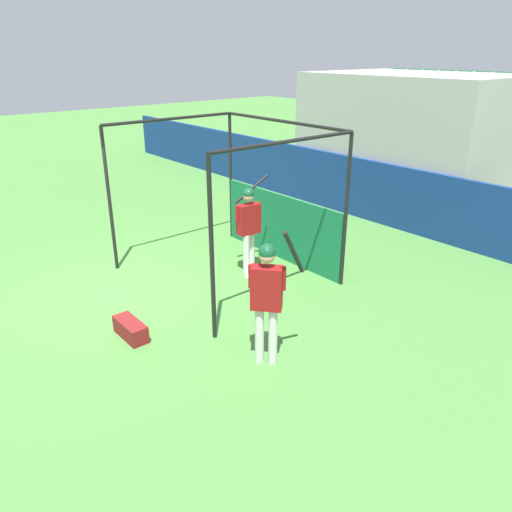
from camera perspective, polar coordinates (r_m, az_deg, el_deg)
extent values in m
plane|color=#477F38|center=(9.70, -15.87, -4.17)|extent=(60.00, 60.00, 0.00)
cube|color=navy|center=(13.65, 12.13, 7.51)|extent=(24.00, 0.12, 1.58)
cube|color=#9E9E99|center=(15.09, 17.48, 12.39)|extent=(5.40, 4.00, 3.63)
cube|color=#1E6B3D|center=(15.03, 7.69, 12.45)|extent=(0.45, 0.40, 0.10)
cube|color=#1E6B3D|center=(15.13, 8.21, 13.37)|extent=(0.45, 0.06, 0.40)
cube|color=#1E6B3D|center=(14.67, 9.29, 12.11)|extent=(0.45, 0.40, 0.10)
cube|color=#1E6B3D|center=(14.77, 9.82, 13.05)|extent=(0.45, 0.06, 0.40)
cube|color=#1E6B3D|center=(14.33, 10.97, 11.74)|extent=(0.45, 0.40, 0.10)
cube|color=#1E6B3D|center=(14.42, 11.51, 12.71)|extent=(0.45, 0.06, 0.40)
cube|color=#1E6B3D|center=(13.99, 12.73, 11.35)|extent=(0.45, 0.40, 0.10)
cube|color=#1E6B3D|center=(14.09, 13.27, 12.34)|extent=(0.45, 0.06, 0.40)
cube|color=#1E6B3D|center=(13.67, 14.56, 10.93)|extent=(0.45, 0.40, 0.10)
cube|color=#1E6B3D|center=(13.77, 15.11, 11.93)|extent=(0.45, 0.06, 0.40)
cube|color=#1E6B3D|center=(13.36, 16.48, 10.47)|extent=(0.45, 0.40, 0.10)
cube|color=#1E6B3D|center=(13.47, 17.03, 11.50)|extent=(0.45, 0.06, 0.40)
cube|color=#1E6B3D|center=(13.07, 18.47, 9.99)|extent=(0.45, 0.40, 0.10)
cube|color=#1E6B3D|center=(13.18, 19.03, 11.04)|extent=(0.45, 0.06, 0.40)
cube|color=#1E6B3D|center=(12.80, 20.55, 9.46)|extent=(0.45, 0.40, 0.10)
cube|color=#1E6B3D|center=(12.91, 21.11, 10.54)|extent=(0.45, 0.06, 0.40)
cube|color=#1E6B3D|center=(15.56, 9.84, 14.16)|extent=(0.45, 0.40, 0.10)
cube|color=#1E6B3D|center=(15.67, 10.34, 15.03)|extent=(0.45, 0.06, 0.40)
cube|color=#1E6B3D|center=(15.21, 11.44, 13.86)|extent=(0.45, 0.40, 0.10)
cube|color=#1E6B3D|center=(15.32, 11.95, 14.75)|extent=(0.45, 0.06, 0.40)
cube|color=#1E6B3D|center=(14.88, 13.12, 13.53)|extent=(0.45, 0.40, 0.10)
cube|color=#1E6B3D|center=(14.99, 13.63, 14.44)|extent=(0.45, 0.06, 0.40)
cube|color=#1E6B3D|center=(14.56, 14.86, 13.18)|extent=(0.45, 0.40, 0.10)
cube|color=#1E6B3D|center=(14.67, 15.38, 14.11)|extent=(0.45, 0.06, 0.40)
cube|color=#1E6B3D|center=(14.25, 16.68, 12.80)|extent=(0.45, 0.40, 0.10)
cube|color=#1E6B3D|center=(14.36, 17.20, 13.75)|extent=(0.45, 0.06, 0.40)
cube|color=#1E6B3D|center=(13.95, 18.57, 12.39)|extent=(0.45, 0.40, 0.10)
cube|color=#1E6B3D|center=(14.07, 19.10, 13.36)|extent=(0.45, 0.06, 0.40)
cube|color=#1E6B3D|center=(13.68, 20.53, 11.95)|extent=(0.45, 0.40, 0.10)
cube|color=#1E6B3D|center=(13.80, 21.06, 12.94)|extent=(0.45, 0.06, 0.40)
cube|color=#1E6B3D|center=(13.41, 22.57, 11.48)|extent=(0.45, 0.40, 0.10)
cube|color=#1E6B3D|center=(13.54, 23.09, 12.49)|extent=(0.45, 0.06, 0.40)
cube|color=#1E6B3D|center=(16.12, 11.87, 15.74)|extent=(0.45, 0.40, 0.10)
cube|color=#1E6B3D|center=(16.24, 12.36, 16.56)|extent=(0.45, 0.06, 0.40)
cube|color=#1E6B3D|center=(15.79, 13.47, 15.47)|extent=(0.45, 0.40, 0.10)
cube|color=#1E6B3D|center=(15.91, 13.96, 16.31)|extent=(0.45, 0.06, 0.40)
cube|color=#1E6B3D|center=(15.47, 15.14, 15.18)|extent=(0.45, 0.40, 0.10)
cube|color=#1E6B3D|center=(15.59, 15.63, 16.03)|extent=(0.45, 0.06, 0.40)
cube|color=#1E6B3D|center=(15.15, 16.87, 14.86)|extent=(0.45, 0.40, 0.10)
cube|color=#1E6B3D|center=(15.28, 17.36, 15.73)|extent=(0.45, 0.06, 0.40)
cube|color=#1E6B3D|center=(14.86, 18.66, 14.51)|extent=(0.45, 0.40, 0.10)
cube|color=#1E6B3D|center=(14.98, 19.16, 15.40)|extent=(0.45, 0.06, 0.40)
cube|color=#1E6B3D|center=(14.58, 20.52, 14.14)|extent=(0.45, 0.40, 0.10)
cube|color=#1E6B3D|center=(14.71, 21.02, 15.05)|extent=(0.45, 0.06, 0.40)
cube|color=#1E6B3D|center=(14.31, 22.44, 13.74)|extent=(0.45, 0.40, 0.10)
cube|color=#1E6B3D|center=(14.44, 22.94, 14.66)|extent=(0.45, 0.06, 0.40)
cube|color=#1E6B3D|center=(14.06, 24.43, 13.31)|extent=(0.45, 0.40, 0.10)
cube|color=#1E6B3D|center=(14.19, 24.92, 14.25)|extent=(0.45, 0.06, 0.40)
cube|color=#1E6B3D|center=(16.71, 13.79, 17.19)|extent=(0.45, 0.40, 0.10)
cube|color=#1E6B3D|center=(16.84, 14.26, 17.97)|extent=(0.45, 0.06, 0.40)
cube|color=#1E6B3D|center=(16.39, 15.38, 16.94)|extent=(0.45, 0.40, 0.10)
cube|color=#1E6B3D|center=(16.52, 15.85, 17.74)|extent=(0.45, 0.06, 0.40)
cube|color=#1E6B3D|center=(16.08, 17.03, 16.68)|extent=(0.45, 0.40, 0.10)
cube|color=#1E6B3D|center=(16.21, 17.50, 17.49)|extent=(0.45, 0.06, 0.40)
cube|color=#1E6B3D|center=(15.78, 18.74, 16.39)|extent=(0.45, 0.40, 0.10)
cube|color=#1E6B3D|center=(15.91, 19.21, 17.21)|extent=(0.45, 0.06, 0.40)
cube|color=#1E6B3D|center=(15.50, 20.51, 16.07)|extent=(0.45, 0.40, 0.10)
cube|color=#1E6B3D|center=(15.63, 20.98, 16.91)|extent=(0.45, 0.06, 0.40)
cube|color=#1E6B3D|center=(15.23, 22.33, 15.73)|extent=(0.45, 0.40, 0.10)
cube|color=#1E6B3D|center=(15.37, 22.80, 16.58)|extent=(0.45, 0.06, 0.40)
cube|color=#1E6B3D|center=(14.97, 24.21, 15.36)|extent=(0.45, 0.40, 0.10)
cube|color=#1E6B3D|center=(15.11, 24.68, 16.22)|extent=(0.45, 0.06, 0.40)
cube|color=#1E6B3D|center=(14.73, 26.15, 14.96)|extent=(0.45, 0.40, 0.10)
cube|color=#1E6B3D|center=(14.88, 26.61, 15.84)|extent=(0.45, 0.06, 0.40)
cube|color=#1E6B3D|center=(17.33, 15.61, 18.52)|extent=(0.45, 0.40, 0.10)
cube|color=#1E6B3D|center=(17.47, 16.05, 19.26)|extent=(0.45, 0.06, 0.40)
cube|color=#1E6B3D|center=(17.02, 17.18, 18.30)|extent=(0.45, 0.40, 0.10)
cube|color=#1E6B3D|center=(17.16, 17.63, 19.05)|extent=(0.45, 0.06, 0.40)
cube|color=#1E6B3D|center=(16.72, 18.81, 18.05)|extent=(0.45, 0.40, 0.10)
cube|color=#1E6B3D|center=(16.86, 19.26, 18.82)|extent=(0.45, 0.06, 0.40)
cube|color=#1E6B3D|center=(16.43, 20.49, 17.78)|extent=(0.45, 0.40, 0.10)
cube|color=#1E6B3D|center=(16.58, 20.94, 18.56)|extent=(0.45, 0.06, 0.40)
cube|color=#1E6B3D|center=(16.16, 22.23, 17.49)|extent=(0.45, 0.40, 0.10)
cube|color=#1E6B3D|center=(16.30, 22.68, 18.28)|extent=(0.45, 0.06, 0.40)
cube|color=#1E6B3D|center=(15.90, 24.02, 17.17)|extent=(0.45, 0.40, 0.10)
cube|color=#1E6B3D|center=(16.05, 24.46, 17.97)|extent=(0.45, 0.06, 0.40)
cube|color=#1E6B3D|center=(15.66, 25.85, 16.82)|extent=(0.45, 0.40, 0.10)
cube|color=#1E6B3D|center=(15.81, 26.30, 17.63)|extent=(0.45, 0.06, 0.40)
cylinder|color=black|center=(10.32, -16.40, 6.07)|extent=(0.07, 0.07, 2.91)
cylinder|color=black|center=(7.39, -5.09, 0.46)|extent=(0.07, 0.07, 2.91)
cylinder|color=black|center=(11.78, -2.90, 8.95)|extent=(0.07, 0.07, 2.91)
cylinder|color=black|center=(9.32, 10.25, 4.92)|extent=(0.07, 0.07, 2.91)
cylinder|color=black|center=(10.69, -9.72, 15.20)|extent=(0.06, 3.01, 0.06)
cylinder|color=black|center=(7.91, 3.71, 12.94)|extent=(0.06, 3.01, 0.06)
cylinder|color=black|center=(10.19, 3.10, 15.12)|extent=(3.50, 0.06, 0.06)
cube|color=#14663D|center=(10.69, 2.78, 3.34)|extent=(3.43, 0.03, 1.42)
cube|color=white|center=(9.97, 0.45, -2.44)|extent=(0.44, 0.44, 0.02)
cylinder|color=silver|center=(9.95, -1.13, 0.12)|extent=(0.14, 0.14, 0.84)
cylinder|color=silver|center=(10.15, -0.53, 0.58)|extent=(0.14, 0.14, 0.84)
cube|color=maroon|center=(9.80, -0.85, 4.26)|extent=(0.26, 0.48, 0.60)
sphere|color=tan|center=(9.67, -0.87, 6.87)|extent=(0.21, 0.21, 0.21)
sphere|color=#144C2D|center=(9.65, -0.87, 7.14)|extent=(0.22, 0.22, 0.22)
cylinder|color=maroon|center=(9.67, -2.18, 4.82)|extent=(0.08, 0.08, 0.33)
cylinder|color=maroon|center=(9.92, 0.18, 5.30)|extent=(0.08, 0.08, 0.33)
cylinder|color=black|center=(10.04, -0.53, 7.65)|extent=(0.25, 0.73, 0.54)
sphere|color=black|center=(9.80, 0.31, 5.78)|extent=(0.08, 0.08, 0.08)
cylinder|color=silver|center=(7.22, 0.40, -9.01)|extent=(0.18, 0.18, 0.89)
cylinder|color=silver|center=(7.20, 1.94, -9.13)|extent=(0.18, 0.18, 0.89)
cube|color=maroon|center=(6.84, 1.22, -3.67)|extent=(0.47, 0.45, 0.63)
sphere|color=tan|center=(6.64, 1.25, 0.07)|extent=(0.22, 0.22, 0.22)
sphere|color=#144C2D|center=(6.63, 1.26, 0.47)|extent=(0.23, 0.23, 0.23)
cylinder|color=maroon|center=(6.85, -0.61, -2.34)|extent=(0.10, 0.10, 0.34)
cylinder|color=maroon|center=(6.80, 3.17, -2.59)|extent=(0.10, 0.10, 0.34)
cylinder|color=black|center=(6.58, 4.33, 0.41)|extent=(0.21, 0.55, 0.75)
sphere|color=black|center=(6.84, 2.42, -1.92)|extent=(0.08, 0.08, 0.08)
cube|color=maroon|center=(8.19, -14.14, -8.11)|extent=(0.70, 0.28, 0.28)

